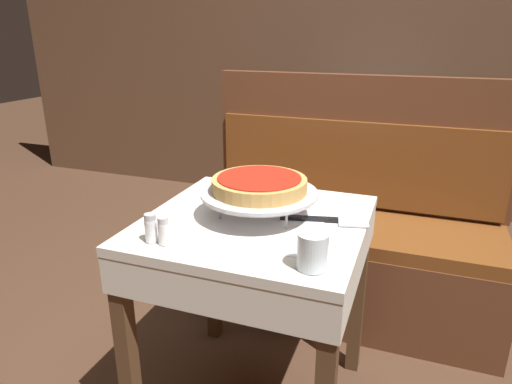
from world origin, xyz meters
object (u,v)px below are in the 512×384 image
at_px(water_glass_near, 313,251).
at_px(pizza_pan_stand, 259,194).
at_px(dining_table_front, 255,247).
at_px(salt_shaker, 151,228).
at_px(booth_bench, 345,246).
at_px(pizza_server, 327,220).
at_px(pepper_shaker, 164,231).
at_px(deep_dish_pizza, 259,184).
at_px(dining_table_rear, 363,140).
at_px(condiment_caddy, 365,120).

bearing_deg(water_glass_near, pizza_pan_stand, 131.36).
relative_size(dining_table_front, salt_shaker, 8.81).
height_order(booth_bench, pizza_server, booth_bench).
xyz_separation_m(water_glass_near, pepper_shaker, (-0.42, -0.01, -0.01)).
distance_m(deep_dish_pizza, pizza_server, 0.24).
xyz_separation_m(dining_table_front, pizza_pan_stand, (0.01, 0.02, 0.18)).
distance_m(pizza_server, water_glass_near, 0.31).
bearing_deg(pizza_pan_stand, water_glass_near, -48.64).
distance_m(booth_bench, pizza_server, 0.80).
xyz_separation_m(dining_table_rear, pepper_shaker, (-0.29, -1.95, 0.15)).
distance_m(dining_table_front, pizza_pan_stand, 0.18).
bearing_deg(water_glass_near, pepper_shaker, -178.80).
distance_m(dining_table_rear, booth_bench, 1.01).
xyz_separation_m(pizza_pan_stand, water_glass_near, (0.24, -0.27, -0.03)).
distance_m(dining_table_front, salt_shaker, 0.37).
xyz_separation_m(booth_bench, salt_shaker, (-0.40, -0.99, 0.45)).
bearing_deg(pizza_server, dining_table_front, -166.47).
xyz_separation_m(pizza_pan_stand, condiment_caddy, (0.12, 1.62, -0.04)).
height_order(booth_bench, deep_dish_pizza, booth_bench).
bearing_deg(deep_dish_pizza, booth_bench, 75.76).
height_order(dining_table_front, salt_shaker, salt_shaker).
bearing_deg(dining_table_front, salt_shaker, -129.56).
bearing_deg(condiment_caddy, dining_table_front, -94.36).
bearing_deg(pepper_shaker, booth_bench, 69.95).
relative_size(dining_table_front, pizza_server, 2.65).
bearing_deg(condiment_caddy, salt_shaker, -100.17).
relative_size(dining_table_front, booth_bench, 0.53).
height_order(dining_table_rear, deep_dish_pizza, deep_dish_pizza).
xyz_separation_m(dining_table_rear, pizza_pan_stand, (-0.11, -1.67, 0.18)).
relative_size(salt_shaker, pepper_shaker, 1.05).
bearing_deg(dining_table_front, pepper_shaker, -123.76).
bearing_deg(pizza_server, booth_bench, 92.52).
bearing_deg(deep_dish_pizza, condiment_caddy, 85.83).
height_order(pizza_pan_stand, salt_shaker, pizza_pan_stand).
xyz_separation_m(pizza_server, pepper_shaker, (-0.39, -0.31, 0.03)).
bearing_deg(dining_table_front, pizza_server, 13.53).
xyz_separation_m(pizza_server, condiment_caddy, (-0.09, 1.58, 0.03)).
height_order(pizza_pan_stand, deep_dish_pizza, deep_dish_pizza).
height_order(dining_table_front, condiment_caddy, condiment_caddy).
relative_size(dining_table_front, deep_dish_pizza, 2.46).
distance_m(pizza_pan_stand, salt_shaker, 0.36).
xyz_separation_m(booth_bench, condiment_caddy, (-0.06, 0.90, 0.45)).
bearing_deg(booth_bench, deep_dish_pizza, -104.24).
distance_m(booth_bench, condiment_caddy, 1.01).
bearing_deg(deep_dish_pizza, dining_table_rear, 86.23).
distance_m(dining_table_rear, pizza_pan_stand, 1.69).
bearing_deg(pizza_pan_stand, booth_bench, 75.76).
bearing_deg(booth_bench, condiment_caddy, 94.02).
distance_m(dining_table_front, booth_bench, 0.82).
height_order(dining_table_front, water_glass_near, water_glass_near).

